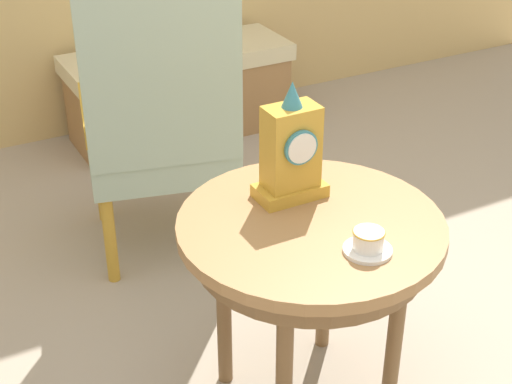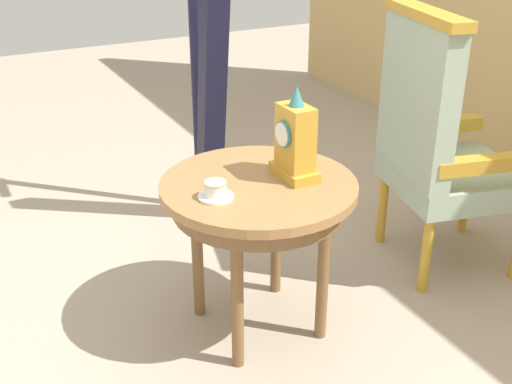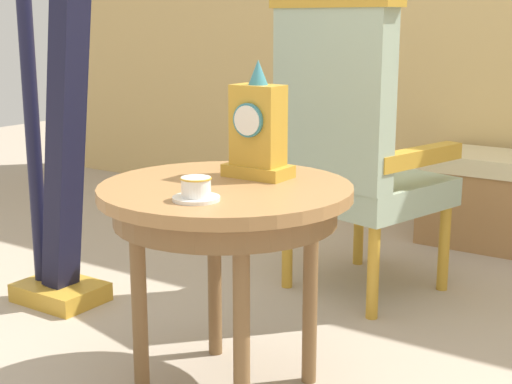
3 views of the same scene
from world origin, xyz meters
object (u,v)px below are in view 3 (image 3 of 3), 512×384
at_px(teacup_left, 196,190).
at_px(armchair, 351,146).
at_px(side_table, 226,211).
at_px(harp, 56,117).
at_px(mantel_clock, 258,131).

xyz_separation_m(teacup_left, armchair, (-0.11, 1.08, -0.05)).
relative_size(side_table, harp, 0.40).
bearing_deg(mantel_clock, armchair, 96.19).
bearing_deg(armchair, harp, -141.27).
distance_m(armchair, harp, 1.10).
xyz_separation_m(side_table, mantel_clock, (0.02, 0.14, 0.21)).
xyz_separation_m(mantel_clock, armchair, (-0.08, 0.76, -0.16)).
bearing_deg(armchair, teacup_left, -84.10).
bearing_deg(teacup_left, mantel_clock, 95.20).
bearing_deg(harp, side_table, -13.06).
height_order(teacup_left, harp, harp).
bearing_deg(mantel_clock, teacup_left, -84.80).
height_order(mantel_clock, harp, harp).
relative_size(mantel_clock, harp, 0.19).
distance_m(teacup_left, mantel_clock, 0.34).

